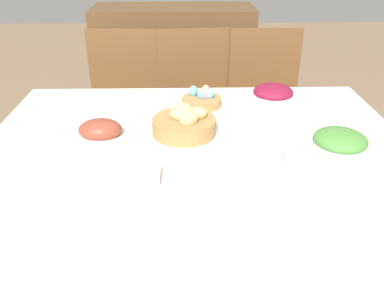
{
  "coord_description": "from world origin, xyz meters",
  "views": [
    {
      "loc": [
        -0.05,
        -1.3,
        1.43
      ],
      "look_at": [
        -0.02,
        -0.09,
        0.79
      ],
      "focal_mm": 38.0,
      "sensor_mm": 36.0,
      "label": 1
    }
  ],
  "objects": [
    {
      "name": "ham_platter",
      "position": [
        -0.35,
        0.05,
        0.78
      ],
      "size": [
        0.25,
        0.17,
        0.08
      ],
      "color": "silver",
      "rests_on": "dining_table"
    },
    {
      "name": "green_salad_bowl",
      "position": [
        0.47,
        -0.13,
        0.8
      ],
      "size": [
        0.2,
        0.2,
        0.1
      ],
      "color": "silver",
      "rests_on": "dining_table"
    },
    {
      "name": "butter_dish",
      "position": [
        -0.19,
        -0.24,
        0.77
      ],
      "size": [
        0.13,
        0.08,
        0.03
      ],
      "color": "silver",
      "rests_on": "dining_table"
    },
    {
      "name": "bread_basket",
      "position": [
        -0.04,
        0.08,
        0.8
      ],
      "size": [
        0.24,
        0.24,
        0.11
      ],
      "color": "#9E7542",
      "rests_on": "dining_table"
    },
    {
      "name": "chair_far_right",
      "position": [
        0.44,
        0.92,
        0.5
      ],
      "size": [
        0.43,
        0.43,
        0.94
      ],
      "rotation": [
        0.0,
        0.0,
        -0.02
      ],
      "color": "brown",
      "rests_on": "ground"
    },
    {
      "name": "knife",
      "position": [
        0.22,
        -0.39,
        0.75
      ],
      "size": [
        0.02,
        0.2,
        0.0
      ],
      "rotation": [
        0.0,
        0.0,
        0.04
      ],
      "color": "#B7B7BC",
      "rests_on": "dining_table"
    },
    {
      "name": "fork",
      "position": [
        -0.07,
        -0.39,
        0.75
      ],
      "size": [
        0.02,
        0.2,
        0.0
      ],
      "rotation": [
        0.0,
        0.0,
        0.04
      ],
      "color": "#B7B7BC",
      "rests_on": "dining_table"
    },
    {
      "name": "drinking_cup",
      "position": [
        0.3,
        -0.21,
        0.8
      ],
      "size": [
        0.07,
        0.07,
        0.1
      ],
      "color": "silver",
      "rests_on": "dining_table"
    },
    {
      "name": "dinner_plate",
      "position": [
        0.08,
        -0.39,
        0.76
      ],
      "size": [
        0.25,
        0.25,
        0.01
      ],
      "color": "silver",
      "rests_on": "dining_table"
    },
    {
      "name": "beet_salad_bowl",
      "position": [
        0.33,
        0.31,
        0.8
      ],
      "size": [
        0.2,
        0.2,
        0.11
      ],
      "color": "silver",
      "rests_on": "dining_table"
    },
    {
      "name": "dining_table",
      "position": [
        0.0,
        0.0,
        0.38
      ],
      "size": [
        1.54,
        1.15,
        0.75
      ],
      "color": "white",
      "rests_on": "ground"
    },
    {
      "name": "spoon",
      "position": [
        0.25,
        -0.39,
        0.75
      ],
      "size": [
        0.02,
        0.2,
        0.0
      ],
      "rotation": [
        0.0,
        0.0,
        -0.04
      ],
      "color": "#B7B7BC",
      "rests_on": "dining_table"
    },
    {
      "name": "chair_far_left",
      "position": [
        -0.39,
        0.92,
        0.5
      ],
      "size": [
        0.44,
        0.44,
        0.94
      ],
      "rotation": [
        0.0,
        0.0,
        -0.04
      ],
      "color": "brown",
      "rests_on": "ground"
    },
    {
      "name": "chair_far_center",
      "position": [
        0.03,
        0.92,
        0.5
      ],
      "size": [
        0.45,
        0.45,
        0.94
      ],
      "rotation": [
        0.0,
        0.0,
        0.07
      ],
      "color": "brown",
      "rests_on": "ground"
    },
    {
      "name": "sideboard",
      "position": [
        -0.11,
        1.67,
        0.48
      ],
      "size": [
        1.14,
        0.44,
        0.96
      ],
      "color": "brown",
      "rests_on": "ground"
    },
    {
      "name": "egg_basket",
      "position": [
        0.04,
        0.36,
        0.78
      ],
      "size": [
        0.17,
        0.17,
        0.08
      ],
      "color": "#9E7542",
      "rests_on": "dining_table"
    }
  ]
}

